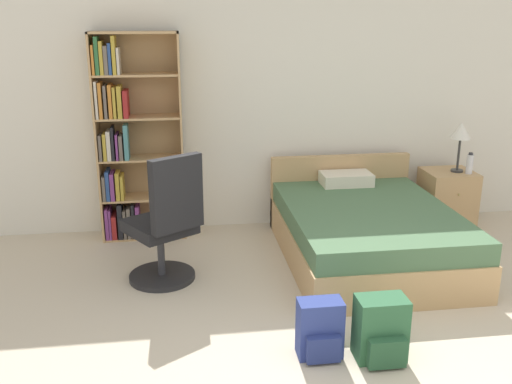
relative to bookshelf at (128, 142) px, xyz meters
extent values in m
cube|color=silver|center=(1.58, 0.22, 0.34)|extent=(9.00, 0.06, 2.60)
cube|color=tan|center=(-0.28, 0.00, 0.03)|extent=(0.02, 0.30, 1.99)
cube|color=tan|center=(0.51, 0.00, 0.03)|extent=(0.02, 0.30, 1.99)
cube|color=#A48256|center=(0.11, 0.14, 0.03)|extent=(0.81, 0.01, 1.99)
cube|color=tan|center=(0.11, 0.00, -0.95)|extent=(0.77, 0.29, 0.02)
cube|color=#7A387F|center=(-0.25, -0.04, -0.79)|extent=(0.03, 0.20, 0.31)
cube|color=#7A387F|center=(-0.22, -0.04, -0.79)|extent=(0.02, 0.22, 0.30)
cube|color=maroon|center=(-0.18, -0.03, -0.82)|extent=(0.04, 0.24, 0.23)
cube|color=black|center=(-0.12, -0.04, -0.77)|extent=(0.04, 0.21, 0.35)
cube|color=#665B51|center=(-0.08, -0.04, -0.80)|extent=(0.03, 0.21, 0.29)
cube|color=#665B51|center=(-0.04, -0.05, -0.79)|extent=(0.03, 0.19, 0.31)
cube|color=black|center=(0.00, -0.04, -0.77)|extent=(0.03, 0.21, 0.35)
cube|color=#7A387F|center=(0.05, -0.03, -0.78)|extent=(0.04, 0.23, 0.32)
cube|color=tan|center=(0.11, 0.00, -0.55)|extent=(0.77, 0.29, 0.02)
cube|color=#665B51|center=(-0.25, -0.04, -0.42)|extent=(0.03, 0.20, 0.24)
cube|color=navy|center=(-0.21, -0.03, -0.40)|extent=(0.03, 0.23, 0.29)
cube|color=#7A387F|center=(-0.17, -0.04, -0.41)|extent=(0.04, 0.22, 0.27)
cube|color=gold|center=(-0.12, -0.06, -0.41)|extent=(0.04, 0.17, 0.27)
cube|color=gold|center=(-0.08, -0.05, -0.42)|extent=(0.03, 0.19, 0.24)
cube|color=tan|center=(0.11, 0.00, -0.16)|extent=(0.77, 0.29, 0.02)
cube|color=#665B51|center=(-0.25, -0.06, -0.02)|extent=(0.03, 0.17, 0.24)
cube|color=gold|center=(-0.21, -0.05, -0.02)|extent=(0.03, 0.18, 0.26)
cube|color=beige|center=(-0.17, -0.05, -0.01)|extent=(0.04, 0.20, 0.28)
cube|color=black|center=(-0.14, -0.05, 0.01)|extent=(0.02, 0.19, 0.32)
cube|color=#7A387F|center=(-0.10, -0.03, -0.02)|extent=(0.02, 0.22, 0.25)
cube|color=#665B51|center=(-0.06, -0.03, -0.03)|extent=(0.03, 0.24, 0.23)
cube|color=teal|center=(-0.01, -0.06, 0.02)|extent=(0.04, 0.17, 0.33)
cube|color=tan|center=(0.11, 0.00, 0.24)|extent=(0.77, 0.29, 0.02)
cube|color=beige|center=(-0.25, -0.05, 0.42)|extent=(0.02, 0.20, 0.34)
cube|color=orange|center=(-0.22, -0.06, 0.42)|extent=(0.03, 0.17, 0.33)
cube|color=#665B51|center=(-0.17, -0.04, 0.40)|extent=(0.03, 0.22, 0.30)
cube|color=orange|center=(-0.13, -0.03, 0.41)|extent=(0.03, 0.23, 0.31)
cube|color=gold|center=(-0.09, -0.04, 0.40)|extent=(0.03, 0.21, 0.29)
cube|color=gold|center=(-0.05, -0.03, 0.40)|extent=(0.04, 0.23, 0.30)
cube|color=maroon|center=(0.01, -0.03, 0.38)|extent=(0.04, 0.24, 0.25)
cube|color=tan|center=(0.11, 0.00, 0.64)|extent=(0.77, 0.29, 0.02)
cube|color=orange|center=(-0.25, -0.04, 0.78)|extent=(0.02, 0.22, 0.26)
cube|color=#2D6638|center=(-0.22, -0.06, 0.82)|extent=(0.03, 0.18, 0.34)
cube|color=gold|center=(-0.18, -0.05, 0.80)|extent=(0.03, 0.19, 0.30)
cube|color=#665B51|center=(-0.14, -0.05, 0.78)|extent=(0.04, 0.18, 0.26)
cube|color=navy|center=(-0.10, -0.06, 0.79)|extent=(0.03, 0.17, 0.28)
cube|color=gold|center=(-0.07, -0.05, 0.82)|extent=(0.03, 0.19, 0.34)
cube|color=beige|center=(-0.03, -0.04, 0.77)|extent=(0.02, 0.20, 0.24)
cube|color=tan|center=(0.11, 0.00, 1.02)|extent=(0.81, 0.30, 0.02)
cube|color=tan|center=(2.12, -0.89, -0.80)|extent=(1.45, 1.93, 0.32)
cube|color=#4C704C|center=(2.12, -0.89, -0.55)|extent=(1.42, 1.89, 0.18)
cube|color=tan|center=(2.12, 0.04, -0.58)|extent=(1.45, 0.08, 0.75)
cube|color=silver|center=(2.12, -0.17, -0.40)|extent=(0.50, 0.30, 0.12)
cylinder|color=#232326|center=(0.29, -1.02, -0.94)|extent=(0.55, 0.55, 0.04)
cylinder|color=#333338|center=(0.29, -1.02, -0.73)|extent=(0.06, 0.06, 0.38)
cube|color=black|center=(0.29, -1.02, -0.49)|extent=(0.66, 0.66, 0.10)
cube|color=black|center=(0.44, -1.25, -0.14)|extent=(0.41, 0.31, 0.59)
cube|color=tan|center=(3.22, -0.15, -0.66)|extent=(0.49, 0.46, 0.60)
sphere|color=tan|center=(3.22, -0.39, -0.54)|extent=(0.02, 0.02, 0.02)
cylinder|color=#333333|center=(3.29, -0.18, -0.35)|extent=(0.12, 0.12, 0.02)
cylinder|color=#333333|center=(3.29, -0.18, -0.18)|extent=(0.02, 0.02, 0.32)
cone|color=white|center=(3.29, -0.18, 0.06)|extent=(0.20, 0.20, 0.16)
cylinder|color=silver|center=(3.37, -0.27, -0.27)|extent=(0.07, 0.07, 0.20)
cylinder|color=#2D2D33|center=(3.37, -0.27, -0.16)|extent=(0.04, 0.04, 0.02)
cube|color=#2D603D|center=(1.71, -2.38, -0.75)|extent=(0.32, 0.20, 0.42)
cube|color=#275234|center=(1.71, -2.52, -0.85)|extent=(0.24, 0.07, 0.19)
cube|color=navy|center=(1.33, -2.30, -0.77)|extent=(0.29, 0.16, 0.39)
cube|color=navy|center=(1.33, -2.41, -0.85)|extent=(0.22, 0.06, 0.18)
camera|label=1|loc=(0.47, -5.47, 1.17)|focal=40.00mm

